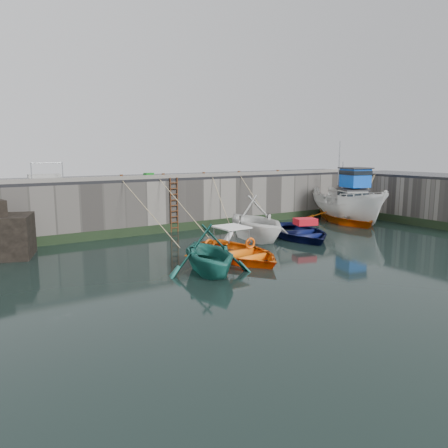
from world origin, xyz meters
TOP-DOWN VIEW (x-y plane):
  - ground at (0.00, 0.00)m, footprint 120.00×120.00m
  - quay_back at (0.00, 12.50)m, footprint 30.00×5.00m
  - road_back at (0.00, 12.50)m, footprint 30.00×5.00m
  - kerb_back at (0.00, 10.15)m, footprint 30.00×0.30m
  - algae_back at (0.00, 9.96)m, footprint 30.00×0.08m
  - algae_right at (11.96, 2.50)m, footprint 0.08×15.00m
  - ladder at (-2.00, 9.91)m, footprint 0.51×0.08m
  - boat_near_white at (-4.68, 1.41)m, footprint 4.44×4.86m
  - boat_near_white_rope at (-4.68, 6.95)m, footprint 0.04×6.63m
  - boat_near_blue at (-2.48, 2.59)m, footprint 3.84×5.26m
  - boat_near_blue_rope at (-2.48, 7.55)m, footprint 0.04×5.56m
  - boat_near_blacktrim at (0.65, 5.58)m, footprint 4.98×5.59m
  - boat_near_blacktrim_rope at (0.65, 9.04)m, footprint 0.04×3.23m
  - boat_near_navy at (3.04, 4.77)m, footprint 5.24×6.31m
  - boat_near_navy_rope at (3.04, 8.64)m, footprint 0.04×3.77m
  - boat_far_white at (9.49, 7.01)m, footprint 3.98×7.44m
  - boat_far_orange at (9.48, 6.98)m, footprint 6.88×7.80m
  - fish_crate at (-2.93, 11.37)m, footprint 0.58×0.45m
  - railing at (-8.75, 11.25)m, footprint 1.60×1.05m
  - bollard_a at (-5.00, 10.25)m, footprint 0.18×0.18m
  - bollard_b at (-2.50, 10.25)m, footprint 0.18×0.18m
  - bollard_c at (0.20, 10.25)m, footprint 0.18×0.18m
  - bollard_d at (2.80, 10.25)m, footprint 0.18×0.18m
  - bollard_e at (6.00, 10.25)m, footprint 0.18×0.18m

SIDE VIEW (x-z plane):
  - ground at x=0.00m, z-range 0.00..0.00m
  - boat_near_white at x=-4.68m, z-range -1.09..1.09m
  - boat_near_white_rope at x=-4.68m, z-range -1.55..1.55m
  - boat_near_blue at x=-2.48m, z-range -0.53..0.53m
  - boat_near_blue_rope at x=-2.48m, z-range -1.55..1.55m
  - boat_near_blacktrim at x=0.65m, z-range -1.35..1.35m
  - boat_near_blacktrim_rope at x=0.65m, z-range -1.55..1.55m
  - boat_near_navy at x=3.04m, z-range -0.56..0.56m
  - boat_near_navy_rope at x=3.04m, z-range -1.55..1.55m
  - algae_back at x=0.00m, z-range 0.00..0.50m
  - algae_right at x=11.96m, z-range 0.00..0.50m
  - boat_far_orange at x=9.48m, z-range -1.74..2.60m
  - boat_far_white at x=9.49m, z-range -1.72..4.00m
  - quay_back at x=0.00m, z-range 0.00..3.00m
  - ladder at x=-2.00m, z-range -0.01..3.19m
  - road_back at x=0.00m, z-range 3.00..3.16m
  - kerb_back at x=0.00m, z-range 3.16..3.36m
  - fish_crate at x=-2.93m, z-range 3.16..3.43m
  - bollard_a at x=-5.00m, z-range 3.16..3.44m
  - bollard_b at x=-2.50m, z-range 3.16..3.44m
  - bollard_c at x=0.20m, z-range 3.16..3.44m
  - bollard_d at x=2.80m, z-range 3.16..3.44m
  - bollard_e at x=6.00m, z-range 3.16..3.44m
  - railing at x=-8.75m, z-range 2.86..3.86m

